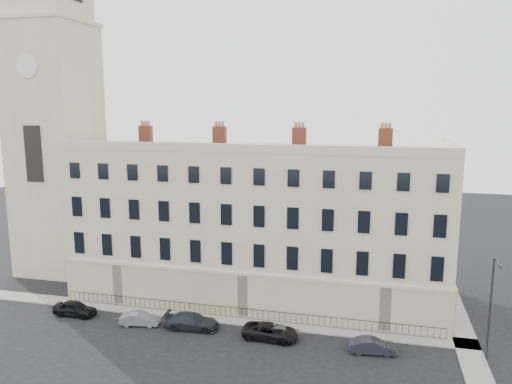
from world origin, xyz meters
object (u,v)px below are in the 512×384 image
(car_c, at_px, (192,321))
(streetlamp, at_px, (491,304))
(car_b, at_px, (140,319))
(car_a, at_px, (75,308))
(car_e, at_px, (280,331))
(car_d, at_px, (270,332))
(car_f, at_px, (373,346))

(car_c, relative_size, streetlamp, 0.59)
(car_b, height_order, streetlamp, streetlamp)
(car_a, distance_m, streetlamp, 35.36)
(car_e, relative_size, streetlamp, 0.41)
(car_d, bearing_deg, car_b, 93.13)
(car_f, bearing_deg, car_c, 80.73)
(car_c, relative_size, car_e, 1.44)
(car_b, distance_m, car_d, 11.70)
(car_f, xyz_separation_m, streetlamp, (8.45, 1.09, 3.83))
(car_a, height_order, car_f, car_a)
(car_a, relative_size, car_c, 0.85)
(car_b, distance_m, streetlamp, 28.68)
(car_c, bearing_deg, car_b, 90.80)
(car_a, height_order, streetlamp, streetlamp)
(car_a, height_order, car_e, car_a)
(streetlamp, bearing_deg, car_c, -173.44)
(car_a, xyz_separation_m, car_b, (6.76, -0.43, -0.11))
(car_e, bearing_deg, car_f, -104.78)
(car_a, relative_size, streetlamp, 0.50)
(car_b, relative_size, car_c, 0.74)
(car_a, bearing_deg, car_f, -91.18)
(car_a, xyz_separation_m, car_c, (11.45, -0.02, 0.00))
(car_e, height_order, streetlamp, streetlamp)
(car_b, relative_size, car_d, 0.75)
(car_e, bearing_deg, streetlamp, -97.20)
(car_d, xyz_separation_m, car_f, (8.25, -0.46, -0.05))
(car_d, distance_m, car_e, 0.89)
(car_c, bearing_deg, streetlamp, -93.24)
(car_c, bearing_deg, car_d, -96.14)
(car_d, height_order, car_f, car_d)
(car_b, distance_m, car_e, 12.47)
(car_a, relative_size, car_f, 1.10)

